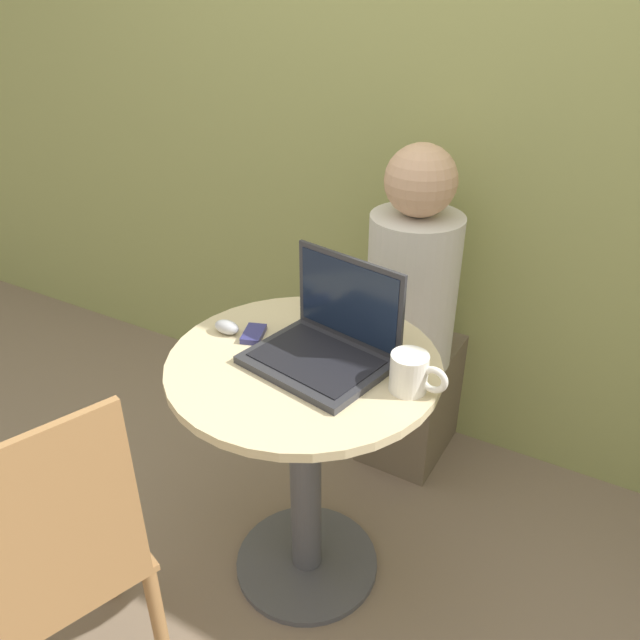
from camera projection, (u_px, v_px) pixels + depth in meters
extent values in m
plane|color=#7F6B56|center=(307.00, 563.00, 1.99)|extent=(12.00, 12.00, 0.00)
cube|color=#939956|center=(441.00, 94.00, 2.01)|extent=(7.00, 0.05, 2.60)
cylinder|color=#4C4C51|center=(307.00, 561.00, 1.98)|extent=(0.45, 0.45, 0.02)
cylinder|color=#4C4C51|center=(306.00, 473.00, 1.80)|extent=(0.09, 0.09, 0.73)
cylinder|color=beige|center=(304.00, 364.00, 1.61)|extent=(0.71, 0.71, 0.02)
cube|color=#2D2D33|center=(316.00, 362.00, 1.58)|extent=(0.38, 0.32, 0.02)
cube|color=black|center=(316.00, 358.00, 1.57)|extent=(0.33, 0.26, 0.00)
cube|color=#2D2D33|center=(349.00, 299.00, 1.60)|extent=(0.33, 0.08, 0.24)
cube|color=#141E33|center=(348.00, 300.00, 1.60)|extent=(0.30, 0.06, 0.21)
cube|color=navy|center=(254.00, 334.00, 1.70)|extent=(0.08, 0.10, 0.02)
ellipsoid|color=#B2B2B7|center=(227.00, 327.00, 1.72)|extent=(0.08, 0.04, 0.04)
cylinder|color=white|center=(409.00, 372.00, 1.47)|extent=(0.09, 0.09, 0.10)
torus|color=white|center=(434.00, 380.00, 1.45)|extent=(0.07, 0.02, 0.07)
cylinder|color=#9E7042|center=(101.00, 542.00, 1.78)|extent=(0.04, 0.04, 0.45)
cylinder|color=#9E7042|center=(160.00, 630.00, 1.55)|extent=(0.04, 0.04, 0.45)
cube|color=#9E7042|center=(41.00, 559.00, 1.45)|extent=(0.51, 0.51, 0.02)
cube|color=#9E7042|center=(48.00, 534.00, 1.20)|extent=(0.14, 0.35, 0.48)
cube|color=brown|center=(413.00, 395.00, 2.39)|extent=(0.29, 0.43, 0.46)
cylinder|color=beige|center=(412.00, 291.00, 2.07)|extent=(0.30, 0.30, 0.52)
sphere|color=tan|center=(421.00, 180.00, 1.88)|extent=(0.22, 0.22, 0.22)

